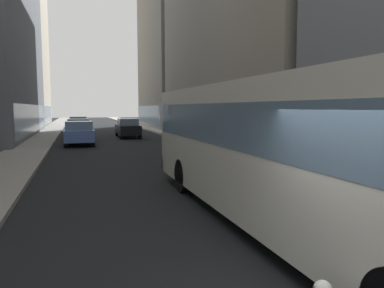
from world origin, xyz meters
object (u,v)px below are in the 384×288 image
transit_bus (281,143)px  car_grey_wagon (79,129)px  car_silver_sedan (78,124)px  car_red_coupe (194,141)px  car_blue_hatchback (79,133)px  car_black_suv (128,128)px

transit_bus → car_grey_wagon: transit_bus is taller
transit_bus → car_grey_wagon: bearing=99.3°
car_grey_wagon → car_silver_sedan: bearing=90.0°
transit_bus → car_red_coupe: 11.10m
transit_bus → car_silver_sedan: transit_bus is taller
car_blue_hatchback → car_black_suv: size_ratio=0.99×
car_red_coupe → car_grey_wagon: bearing=112.6°
car_silver_sedan → car_red_coupe: bearing=-75.4°
transit_bus → car_red_coupe: transit_bus is taller
car_silver_sedan → car_black_suv: same height
car_silver_sedan → car_grey_wagon: size_ratio=1.05×
transit_bus → car_red_coupe: (1.60, 10.94, -0.95)m
transit_bus → car_silver_sedan: 32.64m
transit_bus → car_blue_hatchback: 19.46m
car_blue_hatchback → car_black_suv: same height
car_grey_wagon → car_black_suv: bearing=-2.7°
car_silver_sedan → car_black_suv: bearing=-63.9°
car_black_suv → car_silver_sedan: bearing=116.1°
car_red_coupe → car_silver_sedan: size_ratio=1.04×
car_silver_sedan → car_grey_wagon: bearing=-90.0°
car_blue_hatchback → transit_bus: bearing=-78.1°
car_silver_sedan → transit_bus: bearing=-83.0°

